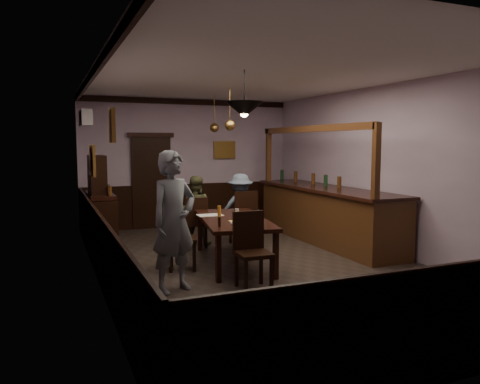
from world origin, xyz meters
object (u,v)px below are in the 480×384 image
chair_side (177,234)px  person_seated_left (195,210)px  sideboard (100,210)px  coffee_cup (259,220)px  person_standing (174,222)px  pendant_iron (244,110)px  person_seated_right (240,208)px  pendant_brass_far (214,128)px  chair_far_right (244,216)px  chair_near (251,246)px  chair_far_left (196,220)px  soda_can (237,215)px  dining_table (233,222)px  pendant_brass_mid (230,125)px  bar_counter (326,213)px

chair_side → person_seated_left: (0.79, 1.62, 0.11)m
chair_side → sideboard: (-0.92, 2.14, 0.13)m
person_seated_left → coffee_cup: size_ratio=16.74×
chair_side → person_standing: person_standing is taller
person_standing → pendant_iron: bearing=-10.3°
person_seated_right → pendant_brass_far: 2.06m
chair_far_right → chair_near: (-0.93, -2.45, -0.01)m
person_seated_right → pendant_brass_far: pendant_brass_far is taller
chair_far_left → soda_can: chair_far_left is taller
dining_table → pendant_iron: bearing=-100.4°
coffee_cup → sideboard: sideboard is taller
person_standing → pendant_brass_far: bearing=40.2°
chair_far_right → pendant_iron: pendant_iron is taller
chair_side → pendant_brass_mid: bearing=-30.4°
chair_far_right → person_seated_left: (-0.84, 0.45, 0.09)m
sideboard → bar_counter: 4.39m
person_seated_right → pendant_brass_mid: (-0.29, -0.17, 1.61)m
chair_far_left → sideboard: 1.84m
chair_far_left → chair_side: chair_side is taller
chair_far_right → bar_counter: (1.65, -0.29, 0.00)m
dining_table → soda_can: soda_can is taller
pendant_brass_far → chair_far_right: bearing=-88.4°
person_standing → pendant_brass_mid: 3.17m
chair_far_left → person_seated_left: (0.05, 0.27, 0.14)m
bar_counter → chair_far_left: bearing=169.7°
dining_table → chair_near: chair_near is taller
coffee_cup → pendant_iron: size_ratio=0.12×
chair_far_right → sideboard: size_ratio=0.61×
person_seated_right → soda_can: 1.70m
chair_near → dining_table: bearing=81.7°
chair_side → person_standing: size_ratio=0.55×
chair_near → sideboard: 3.78m
bar_counter → chair_side: bearing=-164.8°
coffee_cup → pendant_brass_far: 3.66m
sideboard → bar_counter: bearing=-16.5°
pendant_iron → person_seated_right: bearing=68.8°
person_seated_left → bar_counter: bar_counter is taller
dining_table → chair_far_left: 1.36m
chair_side → pendant_iron: size_ratio=1.54×
soda_can → sideboard: size_ratio=0.07×
chair_far_left → pendant_brass_mid: (0.65, -0.06, 1.77)m
bar_counter → person_standing: bearing=-151.9°
person_standing → chair_side: bearing=50.3°
chair_near → pendant_iron: bearing=80.9°
bar_counter → pendant_brass_mid: 2.58m
dining_table → chair_far_left: (-0.22, 1.33, -0.16)m
chair_far_left → person_seated_right: person_seated_right is taller
chair_far_left → coffee_cup: bearing=114.9°
person_standing → chair_far_left: bearing=43.2°
coffee_cup → pendant_iron: bearing=-139.1°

